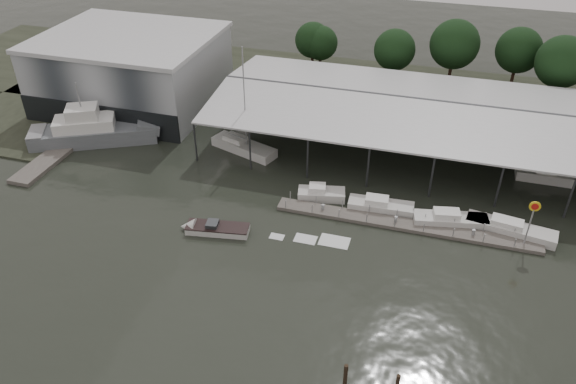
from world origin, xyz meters
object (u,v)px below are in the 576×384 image
(grey_trawler, at_px, (95,131))
(speedboat_underway, at_px, (212,229))
(white_sailboat, at_px, (243,146))
(shell_fuel_sign, at_px, (532,215))

(grey_trawler, bearing_deg, speedboat_underway, -58.50)
(speedboat_underway, bearing_deg, grey_trawler, -40.64)
(white_sailboat, bearing_deg, speedboat_underway, -61.25)
(grey_trawler, height_order, speedboat_underway, grey_trawler)
(speedboat_underway, bearing_deg, shell_fuel_sign, -177.00)
(shell_fuel_sign, xyz_separation_m, grey_trawler, (-54.04, 7.30, -2.35))
(grey_trawler, relative_size, speedboat_underway, 0.94)
(grey_trawler, relative_size, white_sailboat, 1.19)
(shell_fuel_sign, xyz_separation_m, white_sailboat, (-34.18, 10.42, -3.26))
(shell_fuel_sign, height_order, grey_trawler, grey_trawler)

